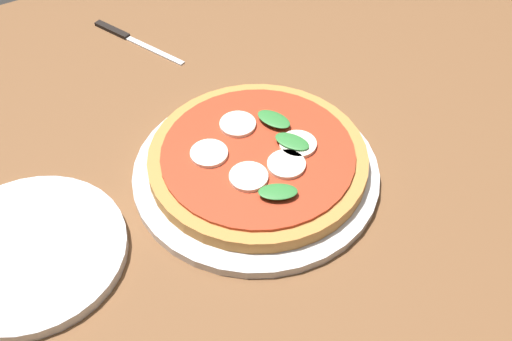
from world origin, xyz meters
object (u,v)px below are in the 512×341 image
object	(u,v)px
serving_tray	(256,173)
knife	(127,37)
pizza	(258,159)
plate_white	(30,252)
dining_table	(254,188)

from	to	relation	value
serving_tray	knife	world-z (taller)	serving_tray
serving_tray	pizza	world-z (taller)	pizza
pizza	plate_white	bearing A→B (deg)	177.00
dining_table	plate_white	xyz separation A→B (m)	(-0.31, -0.04, 0.10)
knife	plate_white	bearing A→B (deg)	-126.82
plate_white	dining_table	bearing A→B (deg)	7.19
serving_tray	pizza	size ratio (longest dim) A/B	1.12
pizza	knife	size ratio (longest dim) A/B	1.62
knife	pizza	bearing A→B (deg)	-84.11
pizza	dining_table	bearing A→B (deg)	66.04
dining_table	serving_tray	distance (m)	0.12
dining_table	pizza	distance (m)	0.13
dining_table	pizza	size ratio (longest dim) A/B	5.38
dining_table	pizza	world-z (taller)	pizza
serving_tray	plate_white	world-z (taller)	plate_white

